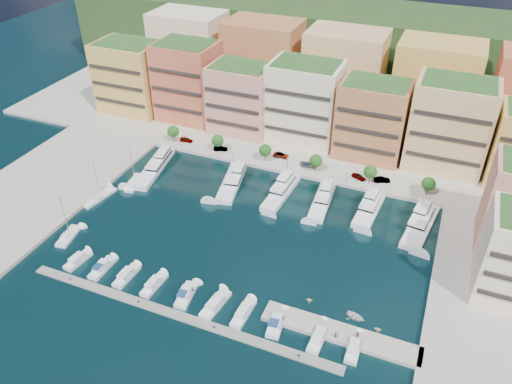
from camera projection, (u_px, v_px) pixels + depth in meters
ground at (246, 234)px, 125.69m from camera, size 400.00×400.00×0.00m
north_quay at (317, 129)px, 172.87m from camera, size 220.00×64.00×2.00m
west_quay at (31, 197)px, 139.05m from camera, size 34.00×76.00×2.00m
hillside at (349, 80)px, 209.40m from camera, size 240.00×40.00×58.00m
south_pontoon at (175, 315)px, 103.80m from camera, size 72.00×2.20×0.35m
finger_pier at (340, 335)px, 99.54m from camera, size 32.00×5.00×2.00m
apartment_0 at (131, 77)px, 176.88m from camera, size 22.00×16.50×24.80m
apartment_1 at (188, 81)px, 170.93m from camera, size 20.00×16.50×26.80m
apartment_2 at (241, 99)px, 163.96m from camera, size 20.00×15.50×22.80m
apartment_3 at (304, 102)px, 158.04m from camera, size 22.00×16.50×25.80m
apartment_4 at (372, 119)px, 150.19m from camera, size 20.00×15.50×23.80m
apartment_5 at (450, 125)px, 143.96m from camera, size 22.00×16.50×26.80m
backblock_0 at (190, 52)px, 190.17m from camera, size 26.00×18.00×30.00m
backblock_1 at (263, 63)px, 180.76m from camera, size 26.00×18.00×30.00m
backblock_2 at (344, 75)px, 171.35m from camera, size 26.00×18.00×30.00m
backblock_3 at (434, 88)px, 161.94m from camera, size 26.00×18.00×30.00m
tree_0 at (173, 131)px, 161.04m from camera, size 3.80×3.80×5.65m
tree_1 at (218, 141)px, 156.02m from camera, size 3.80×3.80×5.65m
tree_2 at (265, 150)px, 151.00m from camera, size 3.80×3.80×5.65m
tree_3 at (316, 161)px, 145.98m from camera, size 3.80×3.80×5.65m
tree_4 at (370, 172)px, 140.96m from camera, size 3.80×3.80×5.65m
tree_5 at (429, 184)px, 135.94m from camera, size 3.80×3.80×5.65m
lamppost_0 at (181, 139)px, 158.55m from camera, size 0.30×0.30×4.20m
lamppost_1 at (232, 150)px, 152.91m from camera, size 0.30×0.30×4.20m
lamppost_2 at (287, 162)px, 147.26m from camera, size 0.30×0.30×4.20m
lamppost_3 at (347, 174)px, 141.62m from camera, size 0.30×0.30×4.20m
lamppost_4 at (412, 188)px, 135.97m from camera, size 0.30×0.30×4.20m
yacht_0 at (156, 165)px, 150.75m from camera, size 8.43×23.65×7.30m
yacht_2 at (233, 180)px, 144.00m from camera, size 8.61×20.71×7.30m
yacht_3 at (282, 190)px, 139.71m from camera, size 5.49×19.25×7.30m
yacht_4 at (323, 199)px, 136.26m from camera, size 5.64×18.68×7.30m
yacht_5 at (369, 208)px, 132.87m from camera, size 5.92×16.97×7.30m
yacht_6 at (421, 223)px, 127.40m from camera, size 7.81×20.67×7.30m
cruiser_0 at (78, 260)px, 116.79m from camera, size 3.30×7.45×2.55m
cruiser_1 at (102, 268)px, 114.61m from camera, size 2.58×7.69×2.66m
cruiser_2 at (127, 276)px, 112.54m from camera, size 2.70×7.81×2.55m
cruiser_3 at (154, 285)px, 110.28m from camera, size 2.82×7.89×2.55m
cruiser_4 at (186, 295)px, 107.73m from camera, size 3.78×7.87×2.66m
cruiser_5 at (215, 304)px, 105.52m from camera, size 3.83×9.04×2.55m
cruiser_6 at (243, 313)px, 103.50m from camera, size 2.78×8.33×2.55m
cruiser_7 at (276, 324)px, 101.19m from camera, size 3.54×7.63×2.66m
cruiser_8 at (319, 337)px, 98.40m from camera, size 2.84×8.28×2.55m
cruiser_9 at (354, 349)px, 96.20m from camera, size 2.62×7.35×2.55m
sailboat_0 at (68, 237)px, 124.34m from camera, size 4.31×8.64×13.20m
sailboat_2 at (134, 183)px, 144.18m from camera, size 4.94×9.75×13.20m
sailboat_1 at (99, 198)px, 138.22m from camera, size 4.49×11.19×13.20m
tender_2 at (355, 317)px, 102.89m from camera, size 4.57×3.71×0.84m
tender_1 at (309, 300)px, 106.78m from camera, size 1.65×1.45×0.81m
tender_3 at (378, 329)px, 100.26m from camera, size 1.62×1.41×0.84m
car_0 at (186, 140)px, 162.77m from camera, size 4.27×1.83×1.44m
car_1 at (221, 149)px, 157.95m from camera, size 4.69×2.91×1.46m
car_2 at (281, 155)px, 154.67m from camera, size 5.02×2.65×1.34m
car_3 at (308, 164)px, 150.01m from camera, size 5.16×2.59×1.44m
car_4 at (359, 177)px, 144.46m from camera, size 4.60×3.21×1.45m
car_5 at (382, 180)px, 143.02m from camera, size 4.83×3.13×1.50m
person_0 at (335, 335)px, 97.40m from camera, size 0.65×0.70×1.61m
person_1 at (357, 334)px, 97.44m from camera, size 1.02×0.97×1.65m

